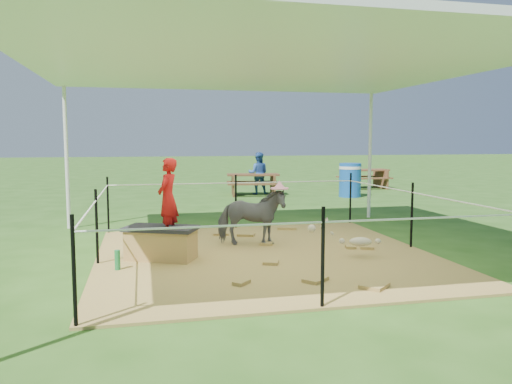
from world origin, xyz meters
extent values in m
plane|color=#2D5919|center=(0.00, 0.00, 0.00)|extent=(90.00, 90.00, 0.00)
cube|color=brown|center=(0.00, 0.00, 0.01)|extent=(4.60, 4.60, 0.03)
cylinder|color=silver|center=(-3.00, 3.00, 1.30)|extent=(0.07, 0.07, 2.60)
cylinder|color=silver|center=(3.00, 3.00, 1.30)|extent=(0.07, 0.07, 2.60)
cube|color=white|center=(0.00, 0.00, 2.64)|extent=(6.30, 6.30, 0.08)
cube|color=white|center=(0.00, 0.00, 2.79)|extent=(3.30, 3.30, 0.22)
cylinder|color=black|center=(-2.25, 2.25, 0.50)|extent=(0.04, 0.04, 1.00)
cylinder|color=black|center=(0.00, 2.25, 0.50)|extent=(0.04, 0.04, 1.00)
cylinder|color=black|center=(2.25, 2.25, 0.50)|extent=(0.04, 0.04, 1.00)
cylinder|color=black|center=(-2.25, 0.00, 0.50)|extent=(0.04, 0.04, 1.00)
cylinder|color=black|center=(2.25, 0.00, 0.50)|extent=(0.04, 0.04, 1.00)
cylinder|color=black|center=(-2.25, -2.25, 0.50)|extent=(0.04, 0.04, 1.00)
cylinder|color=black|center=(0.00, -2.25, 0.50)|extent=(0.04, 0.04, 1.00)
cylinder|color=white|center=(0.00, 2.25, 0.85)|extent=(4.50, 0.02, 0.02)
cylinder|color=white|center=(0.00, -2.25, 0.85)|extent=(4.50, 0.02, 0.02)
cylinder|color=white|center=(2.25, 0.00, 0.85)|extent=(0.02, 4.50, 0.02)
cylinder|color=white|center=(-2.25, 0.00, 0.85)|extent=(0.02, 4.50, 0.02)
cube|color=#B08340|center=(-1.43, 0.05, 0.23)|extent=(0.99, 0.77, 0.39)
cube|color=black|center=(-1.43, 0.05, 0.45)|extent=(1.07, 0.84, 0.05)
imported|color=red|center=(-1.33, 0.05, 0.96)|extent=(0.39, 0.46, 1.06)
cylinder|color=#1B7C3A|center=(-1.98, -0.40, 0.15)|extent=(0.09, 0.09, 0.25)
imported|color=#4D4D52|center=(-0.07, 0.64, 0.47)|extent=(1.11, 0.70, 0.87)
cylinder|color=pink|center=(-0.07, 0.64, 0.96)|extent=(0.27, 0.27, 0.13)
cylinder|color=#1753AE|center=(4.18, 6.69, 0.49)|extent=(0.64, 0.64, 0.97)
cube|color=#522D1C|center=(1.54, 7.73, 0.32)|extent=(1.67, 1.31, 0.64)
cube|color=brown|center=(5.66, 8.92, 0.33)|extent=(1.59, 1.17, 0.65)
imported|color=#2C59A8|center=(1.76, 7.96, 0.63)|extent=(0.73, 0.63, 1.27)
camera|label=1|loc=(-1.66, -6.65, 1.62)|focal=35.00mm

